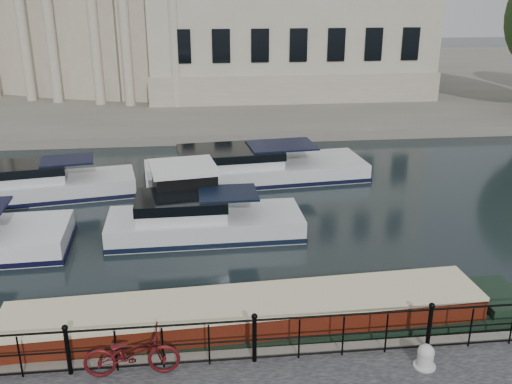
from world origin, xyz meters
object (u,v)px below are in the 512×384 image
at_px(bicycle, 132,353).
at_px(harbour_hut, 185,195).
at_px(mooring_bollard, 425,356).
at_px(narrowboat, 248,329).

xyz_separation_m(bicycle, harbour_hut, (1.04, 9.92, -0.13)).
distance_m(bicycle, harbour_hut, 9.98).
xyz_separation_m(mooring_bollard, harbour_hut, (-5.31, 10.35, 0.14)).
bearing_deg(harbour_hut, bicycle, -104.59).
relative_size(mooring_bollard, narrowboat, 0.04).
bearing_deg(mooring_bollard, harbour_hut, 117.17).
bearing_deg(bicycle, harbour_hut, -6.23).
relative_size(bicycle, narrowboat, 0.14).
xyz_separation_m(narrowboat, harbour_hut, (-1.62, 8.22, 0.59)).
height_order(narrowboat, harbour_hut, harbour_hut).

